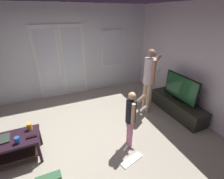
{
  "coord_description": "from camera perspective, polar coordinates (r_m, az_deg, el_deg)",
  "views": [
    {
      "loc": [
        -0.3,
        -2.25,
        2.37
      ],
      "look_at": [
        0.74,
        0.21,
        1.05
      ],
      "focal_mm": 24.97,
      "sensor_mm": 36.0,
      "label": 1
    }
  ],
  "objects": [
    {
      "name": "ground_plane",
      "position": [
        3.29,
        -11.24,
        -20.67
      ],
      "size": [
        5.82,
        5.0,
        0.02
      ],
      "primitive_type": "cube",
      "color": "#A09886"
    },
    {
      "name": "wall_back_with_doors",
      "position": [
        4.85,
        -18.63,
        12.09
      ],
      "size": [
        5.82,
        0.09,
        2.65
      ],
      "color": "silver",
      "rests_on": "ground_plane"
    },
    {
      "name": "wall_right_plain",
      "position": [
        4.04,
        30.8,
        7.38
      ],
      "size": [
        0.06,
        5.0,
        2.62
      ],
      "color": "silver",
      "rests_on": "ground_plane"
    },
    {
      "name": "coffee_table",
      "position": [
        3.28,
        -32.42,
        -16.79
      ],
      "size": [
        0.85,
        0.51,
        0.48
      ],
      "color": "black",
      "rests_on": "ground_plane"
    },
    {
      "name": "tv_stand",
      "position": [
        4.37,
        22.68,
        -5.76
      ],
      "size": [
        0.45,
        1.54,
        0.39
      ],
      "color": "black",
      "rests_on": "ground_plane"
    },
    {
      "name": "flat_screen_tv",
      "position": [
        4.14,
        23.87,
        0.45
      ],
      "size": [
        0.08,
        0.99,
        0.65
      ],
      "color": "black",
      "rests_on": "tv_stand"
    },
    {
      "name": "person_adult",
      "position": [
        3.9,
        13.46,
        4.7
      ],
      "size": [
        0.58,
        0.44,
        1.64
      ],
      "color": "tan",
      "rests_on": "ground_plane"
    },
    {
      "name": "person_child",
      "position": [
        2.87,
        7.05,
        -9.42
      ],
      "size": [
        0.46,
        0.31,
        1.18
      ],
      "color": "pink",
      "rests_on": "ground_plane"
    },
    {
      "name": "loose_keyboard",
      "position": [
        3.07,
        7.29,
        -24.2
      ],
      "size": [
        0.46,
        0.24,
        0.02
      ],
      "color": "white",
      "rests_on": "ground_plane"
    },
    {
      "name": "cup_near_edge",
      "position": [
        3.03,
        -31.32,
        -15.55
      ],
      "size": [
        0.08,
        0.08,
        0.11
      ],
      "primitive_type": "cylinder",
      "color": "#254E9B",
      "rests_on": "coffee_table"
    },
    {
      "name": "cup_by_laptop",
      "position": [
        3.21,
        -27.98,
        -11.91
      ],
      "size": [
        0.08,
        0.08,
        0.13
      ],
      "primitive_type": "cylinder",
      "color": "gold",
      "rests_on": "coffee_table"
    },
    {
      "name": "tv_remote_black",
      "position": [
        3.06,
        -27.37,
        -15.12
      ],
      "size": [
        0.17,
        0.05,
        0.02
      ],
      "primitive_type": "cube",
      "rotation": [
        0.0,
        0.0,
        -0.02
      ],
      "color": "black",
      "rests_on": "coffee_table"
    }
  ]
}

